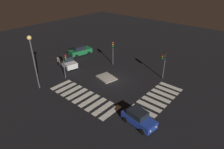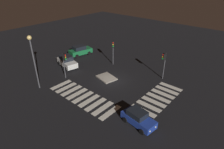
% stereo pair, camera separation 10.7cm
% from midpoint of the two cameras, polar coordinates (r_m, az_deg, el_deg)
% --- Properties ---
extents(ground_plane, '(80.00, 80.00, 0.00)m').
position_cam_midpoint_polar(ground_plane, '(27.97, -0.11, -1.81)').
color(ground_plane, black).
extents(traffic_island, '(3.20, 2.67, 0.18)m').
position_cam_midpoint_polar(traffic_island, '(28.56, -1.76, -0.94)').
color(traffic_island, gray).
rests_on(traffic_island, ground).
extents(car_blue, '(3.84, 2.10, 1.61)m').
position_cam_midpoint_polar(car_blue, '(20.25, 7.76, -12.70)').
color(car_blue, '#1E389E').
rests_on(car_blue, ground).
extents(car_white, '(4.50, 2.66, 1.86)m').
position_cam_midpoint_polar(car_white, '(32.69, -13.39, 3.79)').
color(car_white, silver).
rests_on(car_white, ground).
extents(car_green, '(2.63, 4.50, 1.87)m').
position_cam_midpoint_polar(car_green, '(36.99, -9.58, 7.05)').
color(car_green, '#196B38').
rests_on(car_green, ground).
extents(traffic_light_south, '(0.53, 0.54, 3.82)m').
position_cam_midpoint_polar(traffic_light_south, '(28.26, -14.11, 4.19)').
color(traffic_light_south, '#47474C').
rests_on(traffic_light_south, ground).
extents(traffic_light_west, '(0.54, 0.53, 4.15)m').
position_cam_midpoint_polar(traffic_light_west, '(31.66, 0.17, 8.14)').
color(traffic_light_west, '#47474C').
rests_on(traffic_light_west, ground).
extents(traffic_light_north, '(0.54, 0.54, 3.97)m').
position_cam_midpoint_polar(traffic_light_north, '(28.19, 15.09, 4.27)').
color(traffic_light_north, '#47474C').
rests_on(traffic_light_north, ground).
extents(street_lamp, '(0.56, 0.56, 7.32)m').
position_cam_midpoint_polar(street_lamp, '(25.95, -22.69, 5.77)').
color(street_lamp, '#47474C').
rests_on(street_lamp, ground).
extents(crosswalk_near, '(9.90, 3.20, 0.02)m').
position_cam_midpoint_polar(crosswalk_near, '(24.66, -8.73, -6.67)').
color(crosswalk_near, silver).
rests_on(crosswalk_near, ground).
extents(crosswalk_side, '(3.20, 8.75, 0.02)m').
position_cam_midpoint_polar(crosswalk_side, '(24.58, 12.88, -7.25)').
color(crosswalk_side, silver).
rests_on(crosswalk_side, ground).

